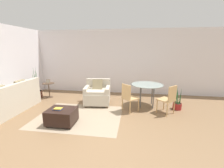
{
  "coord_description": "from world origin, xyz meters",
  "views": [
    {
      "loc": [
        0.95,
        -3.07,
        1.95
      ],
      "look_at": [
        0.2,
        1.94,
        0.75
      ],
      "focal_mm": 24.0,
      "sensor_mm": 36.0,
      "label": 1
    }
  ],
  "objects_px": {
    "tv_remote_primary": "(57,108)",
    "dining_chair_near_right": "(169,98)",
    "book_stack": "(58,109)",
    "picture_frame": "(48,81)",
    "dining_chair_near_left": "(128,96)",
    "potted_plant": "(37,92)",
    "side_table": "(49,87)",
    "ottoman": "(62,116)",
    "potted_plant_small": "(177,104)",
    "dining_table": "(147,87)",
    "couch": "(9,102)",
    "armchair": "(97,94)"
  },
  "relations": [
    {
      "from": "armchair",
      "to": "side_table",
      "type": "bearing_deg",
      "value": 168.95
    },
    {
      "from": "book_stack",
      "to": "dining_chair_near_left",
      "type": "xyz_separation_m",
      "value": [
        1.77,
        1.08,
        0.09
      ]
    },
    {
      "from": "potted_plant_small",
      "to": "dining_table",
      "type": "bearing_deg",
      "value": 170.66
    },
    {
      "from": "tv_remote_primary",
      "to": "dining_table",
      "type": "xyz_separation_m",
      "value": [
        2.45,
        1.59,
        0.26
      ]
    },
    {
      "from": "potted_plant",
      "to": "dining_chair_near_right",
      "type": "relative_size",
      "value": 1.41
    },
    {
      "from": "tv_remote_primary",
      "to": "potted_plant",
      "type": "relative_size",
      "value": 0.13
    },
    {
      "from": "ottoman",
      "to": "potted_plant",
      "type": "height_order",
      "value": "potted_plant"
    },
    {
      "from": "ottoman",
      "to": "potted_plant_small",
      "type": "bearing_deg",
      "value": 24.3
    },
    {
      "from": "potted_plant",
      "to": "side_table",
      "type": "xyz_separation_m",
      "value": [
        0.51,
        0.05,
        0.19
      ]
    },
    {
      "from": "dining_table",
      "to": "side_table",
      "type": "bearing_deg",
      "value": 174.59
    },
    {
      "from": "armchair",
      "to": "ottoman",
      "type": "xyz_separation_m",
      "value": [
        -0.57,
        -1.6,
        -0.14
      ]
    },
    {
      "from": "armchair",
      "to": "potted_plant",
      "type": "relative_size",
      "value": 0.75
    },
    {
      "from": "dining_table",
      "to": "dining_chair_near_right",
      "type": "height_order",
      "value": "dining_chair_near_right"
    },
    {
      "from": "ottoman",
      "to": "potted_plant_small",
      "type": "xyz_separation_m",
      "value": [
        3.29,
        1.48,
        -0.06
      ]
    },
    {
      "from": "tv_remote_primary",
      "to": "dining_chair_near_left",
      "type": "xyz_separation_m",
      "value": [
        1.85,
        0.99,
        0.1
      ]
    },
    {
      "from": "couch",
      "to": "dining_table",
      "type": "distance_m",
      "value": 4.44
    },
    {
      "from": "armchair",
      "to": "dining_table",
      "type": "xyz_separation_m",
      "value": [
        1.73,
        0.05,
        0.32
      ]
    },
    {
      "from": "ottoman",
      "to": "dining_chair_near_right",
      "type": "height_order",
      "value": "dining_chair_near_right"
    },
    {
      "from": "armchair",
      "to": "book_stack",
      "type": "xyz_separation_m",
      "value": [
        -0.65,
        -1.63,
        0.07
      ]
    },
    {
      "from": "couch",
      "to": "tv_remote_primary",
      "type": "xyz_separation_m",
      "value": [
        1.81,
        -0.4,
        0.09
      ]
    },
    {
      "from": "couch",
      "to": "side_table",
      "type": "bearing_deg",
      "value": 75.29
    },
    {
      "from": "side_table",
      "to": "dining_chair_near_right",
      "type": "relative_size",
      "value": 0.67
    },
    {
      "from": "armchair",
      "to": "side_table",
      "type": "height_order",
      "value": "armchair"
    },
    {
      "from": "potted_plant",
      "to": "side_table",
      "type": "relative_size",
      "value": 2.11
    },
    {
      "from": "couch",
      "to": "potted_plant_small",
      "type": "bearing_deg",
      "value": 11.11
    },
    {
      "from": "dining_chair_near_left",
      "to": "dining_table",
      "type": "bearing_deg",
      "value": 45.0
    },
    {
      "from": "couch",
      "to": "side_table",
      "type": "xyz_separation_m",
      "value": [
        0.41,
        1.56,
        0.1
      ]
    },
    {
      "from": "potted_plant",
      "to": "side_table",
      "type": "bearing_deg",
      "value": 5.7
    },
    {
      "from": "tv_remote_primary",
      "to": "dining_table",
      "type": "height_order",
      "value": "dining_table"
    },
    {
      "from": "potted_plant",
      "to": "dining_chair_near_right",
      "type": "xyz_separation_m",
      "value": [
        4.97,
        -0.91,
        0.28
      ]
    },
    {
      "from": "tv_remote_primary",
      "to": "side_table",
      "type": "height_order",
      "value": "side_table"
    },
    {
      "from": "book_stack",
      "to": "dining_chair_near_right",
      "type": "distance_m",
      "value": 3.17
    },
    {
      "from": "couch",
      "to": "ottoman",
      "type": "distance_m",
      "value": 2.02
    },
    {
      "from": "potted_plant_small",
      "to": "dining_chair_near_right",
      "type": "bearing_deg",
      "value": -131.48
    },
    {
      "from": "dining_table",
      "to": "couch",
      "type": "bearing_deg",
      "value": -164.36
    },
    {
      "from": "ottoman",
      "to": "picture_frame",
      "type": "relative_size",
      "value": 4.4
    },
    {
      "from": "tv_remote_primary",
      "to": "dining_chair_near_right",
      "type": "height_order",
      "value": "dining_chair_near_right"
    },
    {
      "from": "tv_remote_primary",
      "to": "couch",
      "type": "bearing_deg",
      "value": 167.62
    },
    {
      "from": "dining_table",
      "to": "potted_plant",
      "type": "bearing_deg",
      "value": 175.89
    },
    {
      "from": "book_stack",
      "to": "potted_plant_small",
      "type": "relative_size",
      "value": 0.31
    },
    {
      "from": "side_table",
      "to": "picture_frame",
      "type": "bearing_deg",
      "value": -90.0
    },
    {
      "from": "couch",
      "to": "potted_plant_small",
      "type": "distance_m",
      "value": 5.35
    },
    {
      "from": "potted_plant",
      "to": "armchair",
      "type": "bearing_deg",
      "value": -7.84
    },
    {
      "from": "armchair",
      "to": "dining_chair_near_left",
      "type": "relative_size",
      "value": 1.05
    },
    {
      "from": "picture_frame",
      "to": "potted_plant_small",
      "type": "relative_size",
      "value": 0.21
    },
    {
      "from": "dining_chair_near_left",
      "to": "potted_plant_small",
      "type": "distance_m",
      "value": 1.68
    },
    {
      "from": "tv_remote_primary",
      "to": "dining_chair_near_left",
      "type": "relative_size",
      "value": 0.19
    },
    {
      "from": "book_stack",
      "to": "potted_plant",
      "type": "distance_m",
      "value": 2.82
    },
    {
      "from": "picture_frame",
      "to": "dining_chair_near_left",
      "type": "relative_size",
      "value": 0.18
    },
    {
      "from": "tv_remote_primary",
      "to": "dining_chair_near_left",
      "type": "bearing_deg",
      "value": 28.11
    }
  ]
}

